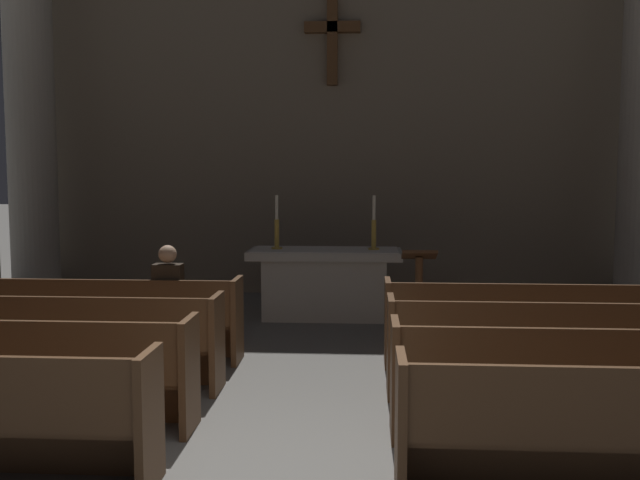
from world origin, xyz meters
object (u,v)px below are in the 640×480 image
(altar, at_px, (325,282))
(candlestick_left, at_px, (277,231))
(pew_left_row_4, at_px, (94,318))
(pew_left_row_3, at_px, (53,341))
(pew_right_row_2, at_px, (603,383))
(column_left_fourth, at_px, (30,100))
(lectern, at_px, (419,296))
(lone_worshipper, at_px, (170,300))
(pew_right_row_4, at_px, (538,325))
(candlestick_right, at_px, (374,232))
(pew_right_row_3, at_px, (565,349))

(altar, distance_m, candlestick_left, 1.01)
(pew_left_row_4, relative_size, altar, 1.51)
(pew_left_row_3, distance_m, candlestick_left, 4.06)
(pew_right_row_2, relative_size, column_left_fourth, 0.49)
(altar, height_order, lectern, lectern)
(pew_left_row_3, relative_size, lone_worshipper, 2.51)
(lectern, bearing_deg, pew_right_row_4, -47.16)
(pew_right_row_2, xyz_separation_m, lectern, (-1.20, 3.45, 0.07))
(pew_left_row_3, distance_m, column_left_fourth, 6.08)
(pew_right_row_2, bearing_deg, candlestick_right, 110.76)
(pew_left_row_4, height_order, column_left_fourth, column_left_fourth)
(pew_right_row_4, height_order, altar, altar)
(column_left_fourth, height_order, lectern, column_left_fourth)
(pew_right_row_4, height_order, column_left_fourth, column_left_fourth)
(column_left_fourth, height_order, lone_worshipper, column_left_fourth)
(pew_right_row_3, distance_m, altar, 4.34)
(pew_right_row_3, distance_m, lectern, 2.66)
(pew_left_row_3, bearing_deg, pew_right_row_2, -12.37)
(pew_right_row_2, xyz_separation_m, pew_right_row_3, (0.00, 1.08, 0.00))
(candlestick_right, relative_size, lone_worshipper, 0.59)
(pew_left_row_3, bearing_deg, lone_worshipper, 52.17)
(lectern, bearing_deg, pew_right_row_2, -70.87)
(pew_left_row_4, bearing_deg, pew_right_row_4, 0.00)
(pew_right_row_4, relative_size, lone_worshipper, 2.51)
(pew_left_row_3, xyz_separation_m, lone_worshipper, (0.87, 1.12, 0.22))
(pew_left_row_3, relative_size, column_left_fourth, 0.49)
(column_left_fourth, bearing_deg, candlestick_left, -16.52)
(pew_left_row_4, xyz_separation_m, altar, (2.46, 2.49, 0.06))
(pew_right_row_2, bearing_deg, pew_left_row_4, 156.32)
(altar, bearing_deg, pew_left_row_4, -134.68)
(pew_left_row_3, xyz_separation_m, pew_right_row_2, (4.93, -1.08, 0.00))
(altar, xyz_separation_m, candlestick_right, (0.70, 0.00, 0.73))
(altar, bearing_deg, pew_left_row_3, -124.59)
(pew_left_row_3, relative_size, pew_right_row_3, 1.00)
(pew_left_row_4, relative_size, pew_right_row_2, 1.00)
(candlestick_right, bearing_deg, pew_right_row_4, -54.71)
(pew_right_row_4, height_order, candlestick_left, candlestick_left)
(altar, xyz_separation_m, lectern, (1.27, -1.20, 0.01))
(column_left_fourth, distance_m, lone_worshipper, 5.59)
(pew_right_row_4, relative_size, altar, 1.51)
(pew_right_row_3, relative_size, candlestick_left, 4.26)
(candlestick_right, bearing_deg, lone_worshipper, -133.09)
(column_left_fourth, bearing_deg, lectern, -21.64)
(pew_left_row_3, xyz_separation_m, pew_left_row_4, (0.00, 1.08, 0.00))
(pew_left_row_3, xyz_separation_m, pew_right_row_4, (4.93, 1.08, 0.00))
(pew_right_row_2, bearing_deg, candlestick_left, 124.21)
(pew_left_row_4, bearing_deg, pew_left_row_3, -90.00)
(column_left_fourth, bearing_deg, candlestick_right, -12.54)
(altar, xyz_separation_m, lone_worshipper, (-1.59, -2.45, 0.16))
(column_left_fourth, bearing_deg, altar, -14.26)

